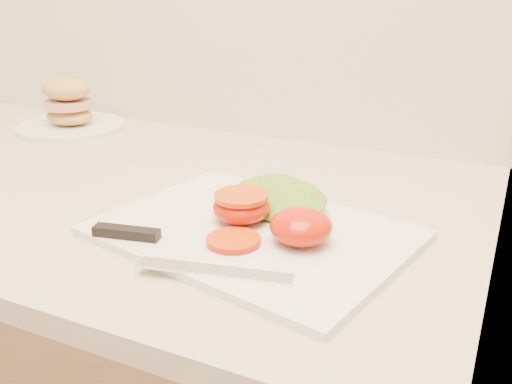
% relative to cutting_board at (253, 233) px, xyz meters
% --- Properties ---
extents(cutting_board, '(0.41, 0.33, 0.01)m').
position_rel_cutting_board_xyz_m(cutting_board, '(0.00, 0.00, 0.00)').
color(cutting_board, white).
rests_on(cutting_board, counter).
extents(tomato_half_dome, '(0.07, 0.07, 0.04)m').
position_rel_cutting_board_xyz_m(tomato_half_dome, '(0.07, -0.01, 0.03)').
color(tomato_half_dome, red).
rests_on(tomato_half_dome, cutting_board).
extents(tomato_half_cut, '(0.07, 0.07, 0.04)m').
position_rel_cutting_board_xyz_m(tomato_half_cut, '(-0.02, 0.02, 0.03)').
color(tomato_half_cut, red).
rests_on(tomato_half_cut, cutting_board).
extents(tomato_slice_0, '(0.06, 0.06, 0.01)m').
position_rel_cutting_board_xyz_m(tomato_slice_0, '(-0.00, -0.04, 0.01)').
color(tomato_slice_0, '#CA460A').
rests_on(tomato_slice_0, cutting_board).
extents(lettuce_leaf_0, '(0.18, 0.16, 0.03)m').
position_rel_cutting_board_xyz_m(lettuce_leaf_0, '(0.00, 0.08, 0.02)').
color(lettuce_leaf_0, '#579828').
rests_on(lettuce_leaf_0, cutting_board).
extents(knife, '(0.26, 0.07, 0.01)m').
position_rel_cutting_board_xyz_m(knife, '(-0.07, -0.10, 0.01)').
color(knife, silver).
rests_on(knife, cutting_board).
extents(sandwich_plate, '(0.21, 0.21, 0.11)m').
position_rel_cutting_board_xyz_m(sandwich_plate, '(-0.55, 0.29, 0.03)').
color(sandwich_plate, white).
rests_on(sandwich_plate, counter).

